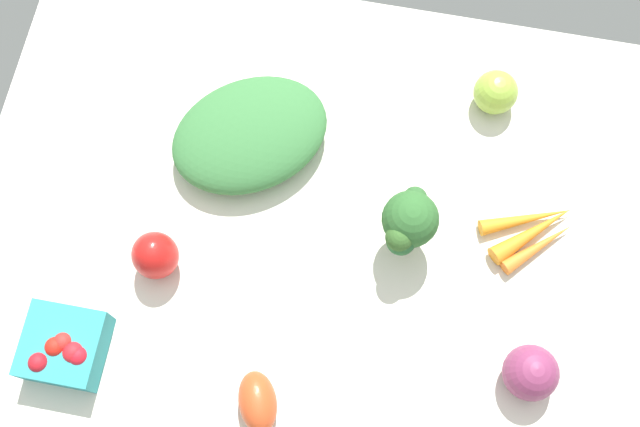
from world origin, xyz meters
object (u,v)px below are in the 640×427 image
Objects in this scene: leafy_greens_clump at (250,134)px; roma_tomato at (258,402)px; broccoli_head at (408,223)px; berry_basket at (64,347)px; heirloom_tomato_green at (496,92)px; carrot_bunch at (532,232)px; red_onion_near_basket at (531,373)px; bell_pepper_red at (155,255)px.

roma_tomato is (9.13, -38.01, -0.84)cm from leafy_greens_clump.
berry_basket is (-43.66, -24.87, -4.53)cm from broccoli_head.
heirloom_tomato_green is at bearing 42.48° from berry_basket.
heirloom_tomato_green is at bearing 21.15° from leafy_greens_clump.
broccoli_head is 27.70cm from leafy_greens_clump.
carrot_bunch is (43.55, -6.78, -2.13)cm from leafy_greens_clump.
red_onion_near_basket is at bearing -31.65° from leafy_greens_clump.
leafy_greens_clump is at bearing 66.50° from bell_pepper_red.
broccoli_head is 1.59× the size of red_onion_near_basket.
berry_basket is 0.73× the size of carrot_bunch.
leafy_greens_clump is 2.27× the size of berry_basket.
heirloom_tomato_green is at bearing 111.69° from carrot_bunch.
bell_pepper_red is 0.35× the size of leafy_greens_clump.
bell_pepper_red is 54.62cm from carrot_bunch.
berry_basket is at bearing -116.34° from roma_tomato.
leafy_greens_clump is 40.19cm from berry_basket.
heirloom_tomato_green is (10.25, 24.50, -4.29)cm from broccoli_head.
heirloom_tomato_green is (44.52, 34.67, -0.80)cm from bell_pepper_red.
broccoli_head is at bearing -112.70° from heirloom_tomato_green.
roma_tomato is at bearing -163.73° from red_onion_near_basket.
bell_pepper_red reaches higher than roma_tomato.
berry_basket reaches higher than carrot_bunch.
bell_pepper_red reaches higher than heirloom_tomato_green.
carrot_bunch is (18.40, 4.02, -6.38)cm from broccoli_head.
broccoli_head is 1.45× the size of roma_tomato.
roma_tomato is at bearing -116.93° from heirloom_tomato_green.
roma_tomato is at bearing -4.83° from berry_basket.
bell_pepper_red is (-34.27, -10.17, -3.49)cm from broccoli_head.
broccoli_head reaches higher than red_onion_near_basket.
red_onion_near_basket is at bearing -7.02° from bell_pepper_red.
roma_tomato is (-35.65, -10.40, -1.24)cm from red_onion_near_basket.
leafy_greens_clump reaches higher than roma_tomato.
heirloom_tomato_green is (-9.38, 41.30, -0.44)cm from red_onion_near_basket.
leafy_greens_clump and heirloom_tomato_green have the same top height.
bell_pepper_red is 1.24× the size of heirloom_tomato_green.
broccoli_head is 50.45cm from berry_basket.
carrot_bunch is at bearing 93.40° from red_onion_near_basket.
leafy_greens_clump is at bearing 171.15° from carrot_bunch.
leafy_greens_clump is 39.10cm from roma_tomato.
red_onion_near_basket is (44.78, -27.60, 0.40)cm from leafy_greens_clump.
leafy_greens_clump reaches higher than carrot_bunch.
bell_pepper_red is 0.79× the size of berry_basket.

